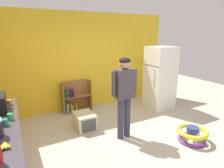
{
  "coord_description": "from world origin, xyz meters",
  "views": [
    {
      "loc": [
        -1.88,
        -2.79,
        2.13
      ],
      "look_at": [
        -0.08,
        0.58,
        1.11
      ],
      "focal_mm": 30.5,
      "sensor_mm": 36.0,
      "label": 1
    }
  ],
  "objects_px": {
    "teal_cup": "(5,122)",
    "pet_carrier": "(85,121)",
    "refrigerator": "(160,78)",
    "bookshelf": "(74,98)",
    "standing_person": "(124,91)",
    "orange_cup": "(10,102)",
    "green_cup": "(10,117)",
    "banana_bunch": "(4,146)",
    "baby_walker": "(192,134)"
  },
  "relations": [
    {
      "from": "bookshelf",
      "to": "banana_bunch",
      "type": "distance_m",
      "value": 3.23
    },
    {
      "from": "refrigerator",
      "to": "baby_walker",
      "type": "relative_size",
      "value": 2.95
    },
    {
      "from": "pet_carrier",
      "to": "orange_cup",
      "type": "bearing_deg",
      "value": -172.92
    },
    {
      "from": "baby_walker",
      "to": "orange_cup",
      "type": "relative_size",
      "value": 6.36
    },
    {
      "from": "banana_bunch",
      "to": "teal_cup",
      "type": "xyz_separation_m",
      "value": [
        0.0,
        0.6,
        0.02
      ]
    },
    {
      "from": "baby_walker",
      "to": "teal_cup",
      "type": "bearing_deg",
      "value": 170.84
    },
    {
      "from": "refrigerator",
      "to": "green_cup",
      "type": "relative_size",
      "value": 18.74
    },
    {
      "from": "refrigerator",
      "to": "teal_cup",
      "type": "bearing_deg",
      "value": -162.4
    },
    {
      "from": "refrigerator",
      "to": "bookshelf",
      "type": "distance_m",
      "value": 2.49
    },
    {
      "from": "pet_carrier",
      "to": "orange_cup",
      "type": "relative_size",
      "value": 5.81
    },
    {
      "from": "bookshelf",
      "to": "green_cup",
      "type": "height_order",
      "value": "green_cup"
    },
    {
      "from": "pet_carrier",
      "to": "green_cup",
      "type": "height_order",
      "value": "green_cup"
    },
    {
      "from": "bookshelf",
      "to": "pet_carrier",
      "type": "xyz_separation_m",
      "value": [
        -0.11,
        -1.11,
        -0.19
      ]
    },
    {
      "from": "baby_walker",
      "to": "banana_bunch",
      "type": "height_order",
      "value": "banana_bunch"
    },
    {
      "from": "teal_cup",
      "to": "pet_carrier",
      "type": "bearing_deg",
      "value": 34.43
    },
    {
      "from": "bookshelf",
      "to": "green_cup",
      "type": "distance_m",
      "value": 2.57
    },
    {
      "from": "banana_bunch",
      "to": "standing_person",
      "type": "bearing_deg",
      "value": 22.7
    },
    {
      "from": "standing_person",
      "to": "pet_carrier",
      "type": "distance_m",
      "value": 1.28
    },
    {
      "from": "orange_cup",
      "to": "pet_carrier",
      "type": "bearing_deg",
      "value": 7.08
    },
    {
      "from": "standing_person",
      "to": "pet_carrier",
      "type": "bearing_deg",
      "value": 127.83
    },
    {
      "from": "green_cup",
      "to": "teal_cup",
      "type": "distance_m",
      "value": 0.18
    },
    {
      "from": "green_cup",
      "to": "standing_person",
      "type": "bearing_deg",
      "value": 2.95
    },
    {
      "from": "banana_bunch",
      "to": "green_cup",
      "type": "xyz_separation_m",
      "value": [
        0.07,
        0.77,
        0.02
      ]
    },
    {
      "from": "green_cup",
      "to": "pet_carrier",
      "type": "bearing_deg",
      "value": 30.9
    },
    {
      "from": "baby_walker",
      "to": "teal_cup",
      "type": "height_order",
      "value": "teal_cup"
    },
    {
      "from": "green_cup",
      "to": "banana_bunch",
      "type": "bearing_deg",
      "value": -95.09
    },
    {
      "from": "refrigerator",
      "to": "standing_person",
      "type": "height_order",
      "value": "refrigerator"
    },
    {
      "from": "baby_walker",
      "to": "pet_carrier",
      "type": "relative_size",
      "value": 1.09
    },
    {
      "from": "bookshelf",
      "to": "orange_cup",
      "type": "bearing_deg",
      "value": -140.32
    },
    {
      "from": "standing_person",
      "to": "teal_cup",
      "type": "xyz_separation_m",
      "value": [
        -2.09,
        -0.28,
        -0.08
      ]
    },
    {
      "from": "refrigerator",
      "to": "bookshelf",
      "type": "height_order",
      "value": "refrigerator"
    },
    {
      "from": "standing_person",
      "to": "bookshelf",
      "type": "bearing_deg",
      "value": 104.23
    },
    {
      "from": "bookshelf",
      "to": "pet_carrier",
      "type": "height_order",
      "value": "bookshelf"
    },
    {
      "from": "standing_person",
      "to": "banana_bunch",
      "type": "height_order",
      "value": "standing_person"
    },
    {
      "from": "refrigerator",
      "to": "banana_bunch",
      "type": "height_order",
      "value": "refrigerator"
    },
    {
      "from": "pet_carrier",
      "to": "teal_cup",
      "type": "height_order",
      "value": "teal_cup"
    },
    {
      "from": "pet_carrier",
      "to": "banana_bunch",
      "type": "xyz_separation_m",
      "value": [
        -1.51,
        -1.63,
        0.75
      ]
    },
    {
      "from": "bookshelf",
      "to": "teal_cup",
      "type": "xyz_separation_m",
      "value": [
        -1.62,
        -2.14,
        0.58
      ]
    },
    {
      "from": "standing_person",
      "to": "orange_cup",
      "type": "xyz_separation_m",
      "value": [
        -2.02,
        0.58,
        -0.08
      ]
    },
    {
      "from": "bookshelf",
      "to": "teal_cup",
      "type": "height_order",
      "value": "teal_cup"
    },
    {
      "from": "refrigerator",
      "to": "orange_cup",
      "type": "relative_size",
      "value": 18.74
    },
    {
      "from": "green_cup",
      "to": "orange_cup",
      "type": "relative_size",
      "value": 1.0
    },
    {
      "from": "bookshelf",
      "to": "green_cup",
      "type": "relative_size",
      "value": 8.95
    },
    {
      "from": "pet_carrier",
      "to": "orange_cup",
      "type": "height_order",
      "value": "orange_cup"
    },
    {
      "from": "green_cup",
      "to": "orange_cup",
      "type": "height_order",
      "value": "same"
    },
    {
      "from": "pet_carrier",
      "to": "green_cup",
      "type": "xyz_separation_m",
      "value": [
        -1.44,
        -0.86,
        0.77
      ]
    },
    {
      "from": "pet_carrier",
      "to": "green_cup",
      "type": "bearing_deg",
      "value": -149.1
    },
    {
      "from": "standing_person",
      "to": "green_cup",
      "type": "xyz_separation_m",
      "value": [
        -2.03,
        -0.1,
        -0.08
      ]
    },
    {
      "from": "baby_walker",
      "to": "green_cup",
      "type": "distance_m",
      "value": 3.33
    },
    {
      "from": "banana_bunch",
      "to": "orange_cup",
      "type": "relative_size",
      "value": 1.67
    }
  ]
}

